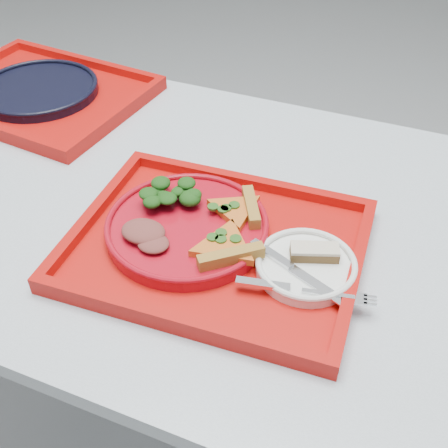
{
  "coord_description": "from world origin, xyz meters",
  "views": [
    {
      "loc": [
        0.33,
        -0.69,
        1.37
      ],
      "look_at": [
        0.08,
        -0.06,
        0.78
      ],
      "focal_mm": 45.0,
      "sensor_mm": 36.0,
      "label": 1
    }
  ],
  "objects_px": {
    "tray_far": "(40,96)",
    "dessert_bar": "(314,252)",
    "navy_plate": "(39,91)",
    "dinner_plate": "(187,229)",
    "tray_main": "(216,248)"
  },
  "relations": [
    {
      "from": "tray_main",
      "to": "navy_plate",
      "type": "bearing_deg",
      "value": 148.29
    },
    {
      "from": "tray_main",
      "to": "dessert_bar",
      "type": "bearing_deg",
      "value": 4.14
    },
    {
      "from": "tray_far",
      "to": "dessert_bar",
      "type": "relative_size",
      "value": 5.8
    },
    {
      "from": "tray_far",
      "to": "dessert_bar",
      "type": "bearing_deg",
      "value": -16.32
    },
    {
      "from": "tray_far",
      "to": "dinner_plate",
      "type": "bearing_deg",
      "value": -24.75
    },
    {
      "from": "navy_plate",
      "to": "dessert_bar",
      "type": "height_order",
      "value": "dessert_bar"
    },
    {
      "from": "tray_main",
      "to": "navy_plate",
      "type": "height_order",
      "value": "navy_plate"
    },
    {
      "from": "tray_far",
      "to": "dinner_plate",
      "type": "distance_m",
      "value": 0.58
    },
    {
      "from": "dinner_plate",
      "to": "tray_far",
      "type": "bearing_deg",
      "value": 149.63
    },
    {
      "from": "tray_far",
      "to": "dinner_plate",
      "type": "xyz_separation_m",
      "value": [
        0.5,
        -0.3,
        0.02
      ]
    },
    {
      "from": "dinner_plate",
      "to": "dessert_bar",
      "type": "xyz_separation_m",
      "value": [
        0.21,
        0.01,
        0.02
      ]
    },
    {
      "from": "navy_plate",
      "to": "dessert_bar",
      "type": "bearing_deg",
      "value": -21.95
    },
    {
      "from": "tray_main",
      "to": "dinner_plate",
      "type": "height_order",
      "value": "dinner_plate"
    },
    {
      "from": "dinner_plate",
      "to": "navy_plate",
      "type": "xyz_separation_m",
      "value": [
        -0.5,
        0.3,
        -0.0
      ]
    },
    {
      "from": "tray_main",
      "to": "dinner_plate",
      "type": "xyz_separation_m",
      "value": [
        -0.05,
        0.01,
        0.02
      ]
    }
  ]
}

